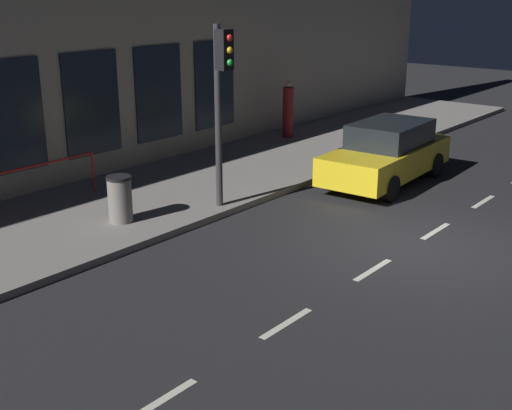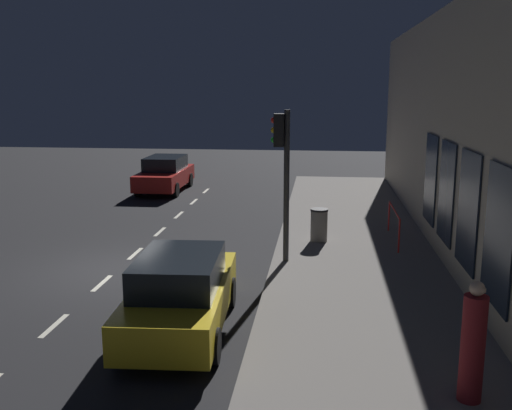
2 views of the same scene
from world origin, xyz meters
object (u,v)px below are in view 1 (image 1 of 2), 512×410
object	(u,v)px
parked_car_1	(387,153)
pedestrian_0	(288,111)
traffic_light	(221,87)
trash_bin	(120,199)

from	to	relation	value
parked_car_1	pedestrian_0	world-z (taller)	pedestrian_0
traffic_light	trash_bin	distance (m)	3.21
traffic_light	parked_car_1	distance (m)	5.20
traffic_light	pedestrian_0	size ratio (longest dim) A/B	2.16
pedestrian_0	trash_bin	world-z (taller)	pedestrian_0
trash_bin	pedestrian_0	bearing A→B (deg)	-75.68
traffic_light	parked_car_1	bearing A→B (deg)	-110.25
traffic_light	trash_bin	xyz separation A→B (m)	(0.97, 2.14, -2.19)
parked_car_1	pedestrian_0	distance (m)	5.40
traffic_light	parked_car_1	xyz separation A→B (m)	(-1.65, -4.48, -2.05)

